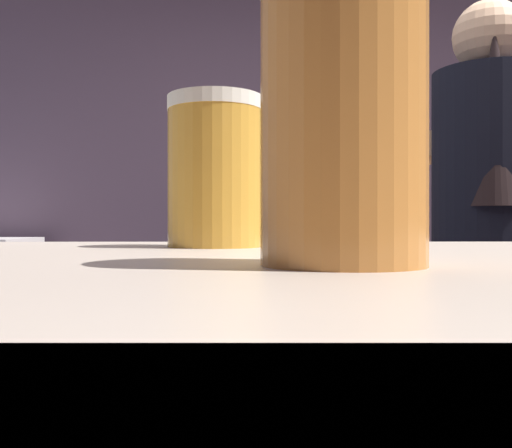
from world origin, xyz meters
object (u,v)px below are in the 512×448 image
object	(u,v)px
bartender	(490,242)
pint_glass_far	(215,172)
bottle_hot_sauce	(314,202)
bottle_soy	(260,204)
mixing_bowl	(258,266)
bottle_vinegar	(257,197)
bottle_olive_oil	(299,203)
pint_glass_near	(343,117)

from	to	relation	value
bartender	pint_glass_far	distance (m)	1.45
bottle_hot_sauce	bottle_soy	world-z (taller)	bottle_hot_sauce
bottle_hot_sauce	mixing_bowl	bearing A→B (deg)	-106.16
bartender	bottle_vinegar	distance (m)	1.75
bartender	pint_glass_far	bearing A→B (deg)	162.80
bartender	bottle_olive_oil	distance (m)	1.67
bartender	bottle_soy	bearing A→B (deg)	35.98
bottle_vinegar	bottle_hot_sauce	bearing A→B (deg)	-8.64
pint_glass_far	bottle_soy	world-z (taller)	bottle_soy
bottle_vinegar	bartender	bearing A→B (deg)	-66.68
mixing_bowl	pint_glass_near	distance (m)	1.85
bottle_olive_oil	bottle_vinegar	xyz separation A→B (m)	(-0.24, -0.00, 0.03)
mixing_bowl	bottle_hot_sauce	distance (m)	1.25
mixing_bowl	pint_glass_far	distance (m)	1.63
bottle_olive_oil	bottle_vinegar	distance (m)	0.25
bartender	mixing_bowl	bearing A→B (deg)	76.28
bottle_vinegar	bottle_soy	bearing A→B (deg)	79.88
mixing_bowl	bartender	bearing A→B (deg)	-28.32
bottle_olive_oil	bottle_soy	size ratio (longest dim) A/B	1.03
bottle_hot_sauce	bottle_vinegar	bearing A→B (deg)	171.36
bottle_vinegar	bottle_soy	distance (m)	0.12
bartender	bottle_vinegar	xyz separation A→B (m)	(-0.69, 1.60, 0.21)
pint_glass_near	pint_glass_far	size ratio (longest dim) A/B	1.10
bottle_hot_sauce	bottle_vinegar	size ratio (longest dim) A/B	0.70
mixing_bowl	pint_glass_far	bearing A→B (deg)	-92.20
pint_glass_near	bottle_vinegar	world-z (taller)	bottle_vinegar
pint_glass_near	bottle_hot_sauce	bearing A→B (deg)	83.84
bottle_soy	bartender	bearing A→B (deg)	-68.62
bottle_hot_sauce	bottle_olive_oil	size ratio (longest dim) A/B	1.02
mixing_bowl	pint_glass_near	bearing A→B (deg)	-89.55
pint_glass_near	pint_glass_far	distance (m)	0.24
bottle_soy	bottle_olive_oil	bearing A→B (deg)	-25.33
bottle_hot_sauce	bottle_soy	size ratio (longest dim) A/B	1.05
bottle_olive_oil	bottle_vinegar	world-z (taller)	bottle_vinegar
pint_glass_near	mixing_bowl	bearing A→B (deg)	90.45
pint_glass_near	bottle_hot_sauce	size ratio (longest dim) A/B	0.81
bottle_olive_oil	bottle_soy	world-z (taller)	bottle_olive_oil
pint_glass_far	pint_glass_near	bearing A→B (deg)	-71.24
bottle_olive_oil	bartender	bearing A→B (deg)	-74.48
bottle_olive_oil	bottle_soy	bearing A→B (deg)	154.67
bartender	pint_glass_near	bearing A→B (deg)	169.32
pint_glass_near	bottle_hot_sauce	world-z (taller)	bottle_hot_sauce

